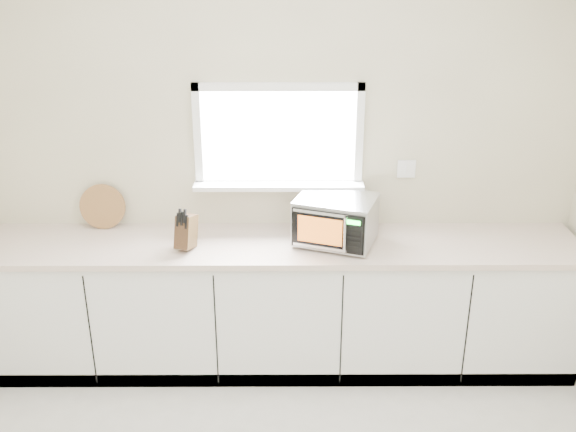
{
  "coord_description": "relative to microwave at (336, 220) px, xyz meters",
  "views": [
    {
      "loc": [
        0.04,
        -2.25,
        2.79
      ],
      "look_at": [
        0.06,
        1.55,
        1.17
      ],
      "focal_mm": 42.0,
      "sensor_mm": 36.0,
      "label": 1
    }
  ],
  "objects": [
    {
      "name": "back_wall",
      "position": [
        -0.36,
        0.31,
        0.28
      ],
      "size": [
        4.0,
        0.17,
        2.7
      ],
      "color": "beige",
      "rests_on": "ground"
    },
    {
      "name": "cabinets",
      "position": [
        -0.36,
        0.01,
        -0.64
      ],
      "size": [
        3.92,
        0.6,
        0.88
      ],
      "primitive_type": "cube",
      "color": "silver",
      "rests_on": "ground"
    },
    {
      "name": "countertop",
      "position": [
        -0.36,
        0.0,
        -0.18
      ],
      "size": [
        3.92,
        0.64,
        0.04
      ],
      "primitive_type": "cube",
      "color": "beige",
      "rests_on": "cabinets"
    },
    {
      "name": "microwave",
      "position": [
        0.0,
        0.0,
        0.0
      ],
      "size": [
        0.58,
        0.52,
        0.31
      ],
      "rotation": [
        0.0,
        0.0,
        -0.34
      ],
      "color": "black",
      "rests_on": "countertop"
    },
    {
      "name": "knife_block",
      "position": [
        -0.95,
        -0.08,
        -0.04
      ],
      "size": [
        0.15,
        0.22,
        0.29
      ],
      "rotation": [
        0.0,
        0.0,
        -0.29
      ],
      "color": "#473319",
      "rests_on": "countertop"
    },
    {
      "name": "cutting_board",
      "position": [
        -1.55,
        0.25,
        -0.01
      ],
      "size": [
        0.31,
        0.07,
        0.3
      ],
      "primitive_type": "cylinder",
      "rotation": [
        1.4,
        0.0,
        0.0
      ],
      "color": "#925A38",
      "rests_on": "countertop"
    },
    {
      "name": "coffee_grinder",
      "position": [
        0.03,
        0.14,
        -0.05
      ],
      "size": [
        0.16,
        0.16,
        0.22
      ],
      "rotation": [
        0.0,
        0.0,
        -0.34
      ],
      "color": "#ACAEB3",
      "rests_on": "countertop"
    }
  ]
}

